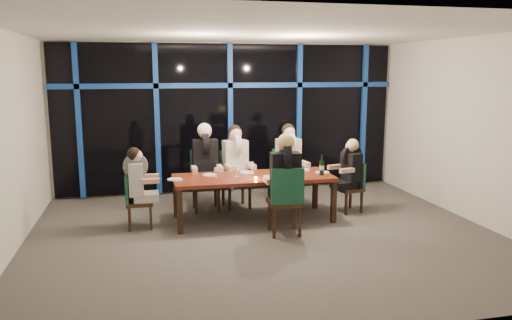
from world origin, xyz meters
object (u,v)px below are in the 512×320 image
(dining_table, at_px, (253,180))
(wine_bottle, at_px, (322,167))
(chair_end_right, at_px, (352,184))
(diner_far_right, at_px, (289,153))
(diner_near_mid, at_px, (285,169))
(chair_far_left, at_px, (205,177))
(chair_far_mid, at_px, (235,176))
(diner_far_mid, at_px, (236,154))
(chair_end_left, at_px, (134,198))
(chair_far_right, at_px, (287,173))
(diner_end_left, at_px, (138,176))
(water_pitcher, at_px, (297,170))
(diner_end_right, at_px, (350,165))
(diner_far_left, at_px, (205,154))
(chair_near_mid, at_px, (286,198))

(dining_table, bearing_deg, wine_bottle, -9.83)
(chair_end_right, bearing_deg, diner_far_right, -138.08)
(wine_bottle, bearing_deg, diner_near_mid, -143.60)
(chair_far_left, height_order, chair_far_mid, chair_far_left)
(chair_far_left, distance_m, diner_far_mid, 0.68)
(diner_far_mid, xyz_separation_m, diner_near_mid, (0.43, -1.62, 0.03))
(chair_end_left, height_order, chair_end_right, same)
(diner_near_mid, bearing_deg, chair_far_right, -103.26)
(chair_end_right, relative_size, diner_near_mid, 0.86)
(chair_end_left, height_order, diner_end_left, diner_end_left)
(chair_far_right, distance_m, chair_end_right, 1.24)
(chair_end_left, bearing_deg, diner_far_right, -73.29)
(diner_far_right, xyz_separation_m, water_pitcher, (-0.16, -0.96, -0.13))
(chair_end_left, height_order, diner_far_mid, diner_far_mid)
(chair_end_right, relative_size, water_pitcher, 4.87)
(diner_far_mid, height_order, diner_end_right, diner_far_mid)
(chair_far_mid, xyz_separation_m, diner_end_right, (1.89, -0.80, 0.27))
(wine_bottle, bearing_deg, water_pitcher, 174.17)
(chair_far_left, distance_m, water_pitcher, 1.73)
(chair_end_left, height_order, wine_bottle, wine_bottle)
(chair_end_right, relative_size, diner_end_left, 1.03)
(chair_far_right, bearing_deg, diner_end_left, -169.69)
(diner_far_left, height_order, diner_near_mid, diner_far_left)
(diner_far_right, bearing_deg, diner_far_mid, 171.15)
(dining_table, relative_size, diner_end_left, 3.04)
(diner_far_left, bearing_deg, wine_bottle, -27.73)
(chair_far_mid, xyz_separation_m, diner_far_mid, (0.01, -0.09, 0.40))
(chair_end_right, relative_size, diner_far_right, 0.88)
(diner_far_left, distance_m, diner_far_right, 1.55)
(diner_far_left, relative_size, wine_bottle, 2.98)
(chair_far_right, bearing_deg, water_pitcher, -106.34)
(diner_end_left, relative_size, water_pitcher, 4.74)
(diner_far_left, bearing_deg, chair_far_right, 5.15)
(chair_far_right, height_order, diner_near_mid, diner_near_mid)
(chair_end_right, relative_size, diner_far_mid, 0.88)
(diner_far_left, relative_size, diner_end_right, 1.20)
(diner_end_left, xyz_separation_m, diner_end_right, (3.58, 0.11, -0.00))
(dining_table, distance_m, chair_far_left, 1.11)
(chair_near_mid, xyz_separation_m, diner_end_right, (1.45, 0.99, 0.25))
(wine_bottle, distance_m, water_pitcher, 0.42)
(chair_far_mid, distance_m, chair_end_right, 2.11)
(chair_near_mid, bearing_deg, diner_far_right, -103.82)
(chair_end_left, xyz_separation_m, chair_end_right, (3.73, 0.13, -0.00))
(chair_far_left, relative_size, chair_far_right, 1.03)
(diner_end_left, bearing_deg, chair_end_right, -87.62)
(dining_table, height_order, diner_end_right, diner_end_right)
(chair_far_mid, xyz_separation_m, diner_far_right, (1.00, -0.10, 0.40))
(chair_end_right, height_order, diner_far_left, diner_far_left)
(diner_end_right, bearing_deg, diner_near_mid, -70.45)
(dining_table, bearing_deg, diner_end_left, 179.95)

